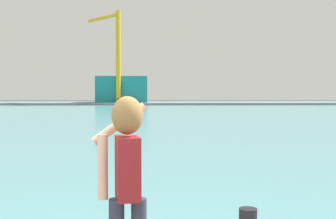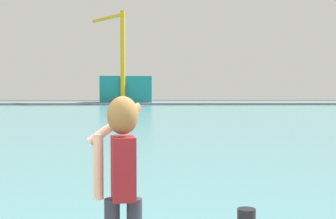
{
  "view_description": "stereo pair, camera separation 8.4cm",
  "coord_description": "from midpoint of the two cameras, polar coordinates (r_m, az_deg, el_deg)",
  "views": [
    {
      "loc": [
        0.74,
        -3.48,
        2.21
      ],
      "look_at": [
        1.02,
        3.74,
        1.95
      ],
      "focal_mm": 45.0,
      "sensor_mm": 36.0,
      "label": 1
    },
    {
      "loc": [
        0.82,
        -3.48,
        2.21
      ],
      "look_at": [
        1.02,
        3.74,
        1.95
      ],
      "focal_mm": 45.0,
      "sensor_mm": 36.0,
      "label": 2
    }
  ],
  "objects": [
    {
      "name": "harbor_water",
      "position": [
        55.53,
        -3.04,
        -0.21
      ],
      "size": [
        140.0,
        100.0,
        0.02
      ],
      "primitive_type": "cube",
      "color": "#599EA8",
      "rests_on": "ground_plane"
    },
    {
      "name": "port_crane",
      "position": [
        90.02,
        -7.26,
        8.27
      ],
      "size": [
        8.05,
        9.09,
        19.15
      ],
      "color": "yellow",
      "rests_on": "far_shore_dock"
    },
    {
      "name": "far_shore_dock",
      "position": [
        95.5,
        -2.71,
        0.87
      ],
      "size": [
        140.0,
        20.0,
        0.46
      ],
      "primitive_type": "cube",
      "color": "gray",
      "rests_on": "ground_plane"
    },
    {
      "name": "person_photographer",
      "position": [
        3.82,
        -6.31,
        -8.37
      ],
      "size": [
        0.53,
        0.55,
        1.74
      ],
      "rotation": [
        0.0,
        0.0,
        1.74
      ],
      "color": "#2D3342",
      "rests_on": "quay_promenade"
    },
    {
      "name": "warehouse_left",
      "position": [
        94.76,
        -6.15,
        2.7
      ],
      "size": [
        10.99,
        11.26,
        5.64
      ],
      "primitive_type": "cube",
      "color": "teal",
      "rests_on": "far_shore_dock"
    },
    {
      "name": "ground_plane",
      "position": [
        53.53,
        -3.07,
        -0.31
      ],
      "size": [
        220.0,
        220.0,
        0.0
      ],
      "primitive_type": "plane",
      "color": "#334751"
    }
  ]
}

